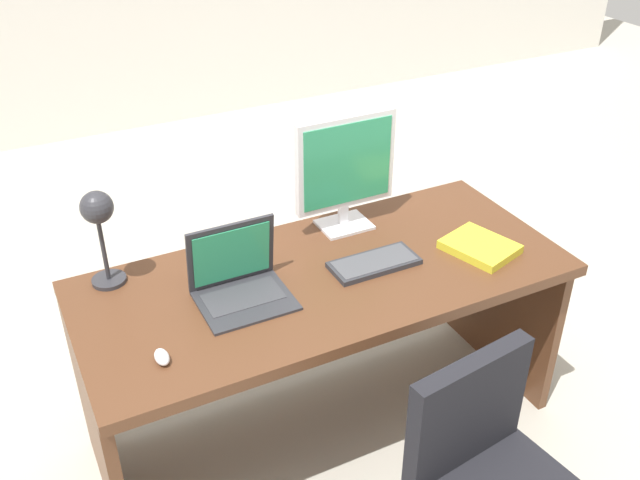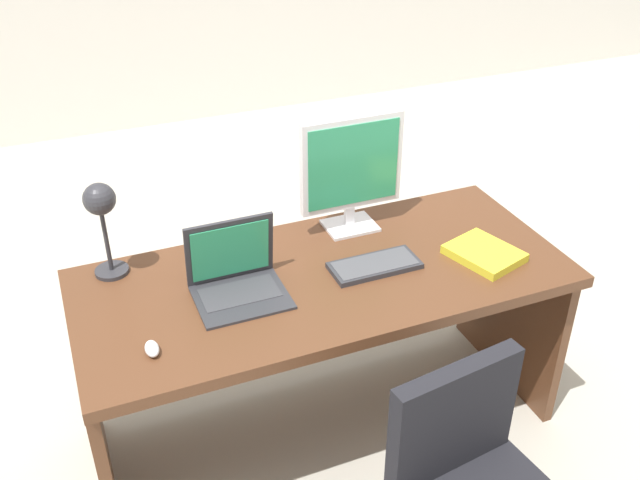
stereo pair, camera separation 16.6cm
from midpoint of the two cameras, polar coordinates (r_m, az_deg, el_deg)
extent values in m
plane|color=#B7B2A3|center=(4.16, -6.51, -0.47)|extent=(12.00, 12.00, 0.00)
cube|color=#56331E|center=(2.57, 2.17, -3.15)|extent=(1.77, 0.77, 0.04)
cube|color=#56331E|center=(2.66, -15.78, -13.76)|extent=(0.04, 0.68, 0.71)
cube|color=#56331E|center=(3.19, 16.43, -5.20)|extent=(0.04, 0.68, 0.71)
cube|color=#56331E|center=(2.99, -0.24, -5.58)|extent=(1.56, 0.02, 0.49)
cube|color=silver|center=(2.84, 4.08, 1.12)|extent=(0.20, 0.16, 0.01)
cube|color=silver|center=(2.83, 4.02, 2.05)|extent=(0.04, 0.02, 0.08)
cube|color=silver|center=(2.71, 4.29, 6.12)|extent=(0.41, 0.04, 0.37)
cube|color=#2D9966|center=(2.70, 4.48, 5.95)|extent=(0.37, 0.00, 0.32)
cube|color=#2D2D33|center=(2.44, -4.35, -4.62)|extent=(0.31, 0.26, 0.01)
cube|color=#38383D|center=(2.45, -4.50, -4.26)|extent=(0.26, 0.14, 0.00)
cube|color=#2D2D33|center=(2.46, -5.31, -0.79)|extent=(0.31, 0.04, 0.24)
cube|color=#2D9966|center=(2.45, -5.24, -0.92)|extent=(0.27, 0.03, 0.20)
cube|color=#2D2D33|center=(2.60, 6.21, -2.08)|extent=(0.33, 0.15, 0.02)
cube|color=#47474C|center=(2.59, 6.22, -1.88)|extent=(0.30, 0.12, 0.00)
ellipsoid|color=silver|center=(2.25, -11.20, -8.56)|extent=(0.04, 0.08, 0.03)
cylinder|color=#2D2D33|center=(2.65, -14.56, -2.43)|extent=(0.12, 0.12, 0.01)
cylinder|color=#2D2D33|center=(2.57, -14.96, 0.11)|extent=(0.02, 0.02, 0.26)
sphere|color=#2D2D33|center=(2.47, -15.38, 3.14)|extent=(0.11, 0.11, 0.11)
cube|color=yellow|center=(2.73, 14.68, -1.08)|extent=(0.27, 0.30, 0.03)
cube|color=black|center=(2.22, 12.78, -13.75)|extent=(0.44, 0.12, 0.39)
camera|label=1|loc=(0.08, -88.12, 1.16)|focal=40.09mm
camera|label=2|loc=(0.08, 91.88, -1.16)|focal=40.09mm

